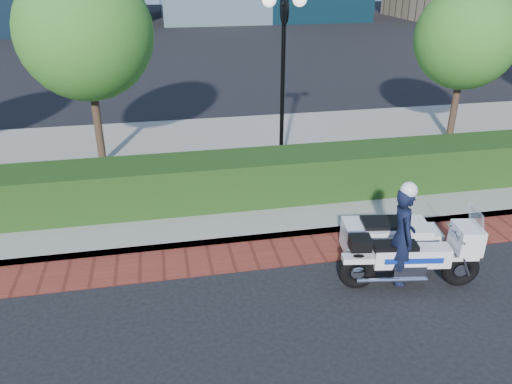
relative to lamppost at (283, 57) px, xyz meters
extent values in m
plane|color=black|center=(-1.00, -5.20, -2.96)|extent=(120.00, 120.00, 0.00)
cube|color=maroon|center=(-1.00, -3.70, -2.95)|extent=(60.00, 1.00, 0.01)
cube|color=gray|center=(-1.00, 0.80, -2.88)|extent=(60.00, 8.00, 0.15)
cube|color=black|center=(-1.00, -1.60, -2.31)|extent=(18.00, 1.20, 1.00)
cylinder|color=black|center=(0.00, 0.00, -2.66)|extent=(0.30, 0.30, 0.30)
cylinder|color=black|center=(0.00, 0.00, -0.81)|extent=(0.10, 0.10, 3.70)
cylinder|color=black|center=(0.00, 0.00, 1.04)|extent=(0.04, 0.70, 0.70)
sphere|color=white|center=(-0.35, 0.00, 1.24)|extent=(0.32, 0.32, 0.32)
cylinder|color=#332319|center=(-4.50, 1.30, -1.72)|extent=(0.20, 0.20, 2.17)
sphere|color=#165A18|center=(-4.50, 1.30, 0.48)|extent=(3.20, 3.20, 3.20)
cylinder|color=#332319|center=(5.50, 1.30, -1.85)|extent=(0.20, 0.20, 1.92)
sphere|color=#165A18|center=(5.50, 1.30, 0.10)|extent=(2.80, 2.80, 2.80)
torus|color=black|center=(0.07, -5.02, -2.64)|extent=(0.66, 0.29, 0.64)
torus|color=black|center=(1.78, -5.29, -2.64)|extent=(0.66, 0.29, 0.64)
cube|color=silver|center=(0.92, -5.16, -2.36)|extent=(1.29, 0.50, 0.33)
cube|color=silver|center=(0.88, -5.15, -2.59)|extent=(0.58, 0.46, 0.27)
cube|color=silver|center=(1.78, -5.29, -2.04)|extent=(0.46, 0.58, 0.43)
cube|color=silver|center=(1.88, -5.31, -1.71)|extent=(0.19, 0.49, 0.39)
cube|color=black|center=(0.64, -5.11, -2.17)|extent=(0.76, 0.40, 0.10)
cube|color=black|center=(0.07, -5.02, -2.09)|extent=(0.38, 0.36, 0.21)
cube|color=silver|center=(0.86, -4.32, -2.48)|extent=(1.58, 0.90, 0.53)
cube|color=black|center=(0.77, -4.30, -2.19)|extent=(0.74, 0.58, 0.08)
torus|color=black|center=(0.84, -3.84, -2.72)|extent=(0.50, 0.23, 0.48)
imported|color=black|center=(0.73, -5.13, -1.98)|extent=(0.49, 0.66, 1.66)
sphere|color=white|center=(0.73, -5.13, -1.17)|extent=(0.27, 0.27, 0.27)
camera|label=1|loc=(-2.93, -11.49, 2.05)|focal=35.00mm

